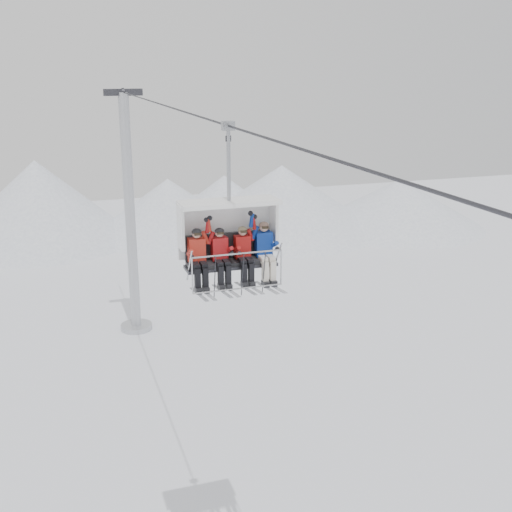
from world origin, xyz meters
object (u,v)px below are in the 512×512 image
object	(u,v)px
skier_far_right	(265,249)
skier_center_left	(221,255)
chairlift_carrier	(228,231)
skier_far_left	(198,256)
lift_tower_right	(131,232)
skier_center_right	(244,253)

from	to	relation	value
skier_far_right	skier_center_left	bearing A→B (deg)	-179.60
chairlift_carrier	skier_center_left	size ratio (longest dim) A/B	2.36
skier_center_left	skier_far_right	xyz separation A→B (m)	(1.15, 0.01, 0.03)
chairlift_carrier	skier_far_left	xyz separation A→B (m)	(-0.86, -0.31, -0.48)
skier_far_right	lift_tower_right	bearing A→B (deg)	92.48
chairlift_carrier	skier_far_left	distance (m)	1.03
skier_center_right	skier_center_left	bearing A→B (deg)	179.86
skier_center_left	skier_center_right	world-z (taller)	skier_center_left
chairlift_carrier	skier_far_right	xyz separation A→B (m)	(0.87, -0.30, -0.47)
chairlift_carrier	skier_center_left	bearing A→B (deg)	-132.25
skier_center_left	skier_far_right	distance (m)	1.15
skier_center_left	skier_center_right	xyz separation A→B (m)	(0.59, -0.00, -0.00)
chairlift_carrier	skier_far_left	world-z (taller)	chairlift_carrier
chairlift_carrier	skier_center_left	world-z (taller)	chairlift_carrier
lift_tower_right	skier_far_right	distance (m)	20.58
skier_center_left	skier_center_right	size ratio (longest dim) A/B	1.00
skier_far_left	skier_far_right	bearing A→B (deg)	0.14
skier_far_right	skier_far_left	bearing A→B (deg)	-179.86
skier_far_left	skier_center_right	size ratio (longest dim) A/B	1.00
skier_far_left	chairlift_carrier	bearing A→B (deg)	19.72
lift_tower_right	skier_far_left	size ratio (longest dim) A/B	7.99
skier_center_right	skier_far_right	distance (m)	0.56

